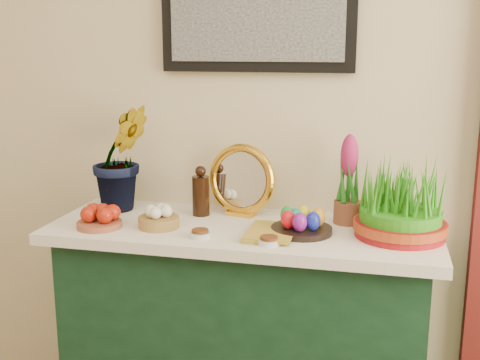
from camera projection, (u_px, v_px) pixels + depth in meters
The scene contains 13 objects.
sideboard at pixel (243, 342), 2.29m from camera, with size 1.30×0.45×0.85m, color #153B23.
tablecloth at pixel (243, 230), 2.19m from camera, with size 1.40×0.55×0.04m, color silver.
hyacinth_green at pixel (121, 141), 2.34m from camera, with size 0.28×0.24×0.55m, color #206D1A.
apple_bowl at pixel (99, 218), 2.15m from camera, with size 0.17×0.17×0.08m.
garlic_basket at pixel (159, 218), 2.16m from camera, with size 0.18×0.18×0.08m.
vinegar_cruet at pixel (201, 193), 2.30m from camera, with size 0.07×0.07×0.19m.
mirror at pixel (241, 181), 2.30m from camera, with size 0.28×0.12×0.28m.
book at pixel (248, 230), 2.08m from camera, with size 0.15×0.22×0.03m, color gold.
spice_dish_left at pixel (200, 234), 2.05m from camera, with size 0.07×0.07×0.03m.
spice_dish_right at pixel (269, 241), 1.97m from camera, with size 0.07×0.07×0.03m.
egg_plate at pixel (301, 223), 2.09m from camera, with size 0.24×0.24×0.09m.
hyacinth_pink at pixel (348, 184), 2.18m from camera, with size 0.10×0.10×0.33m.
wheatgrass_sabzeh at pixel (401, 205), 2.03m from camera, with size 0.32×0.32×0.26m.
Camera 1 is at (0.46, -0.04, 1.53)m, focal length 45.00 mm.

